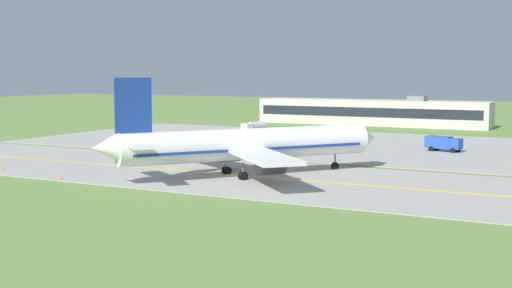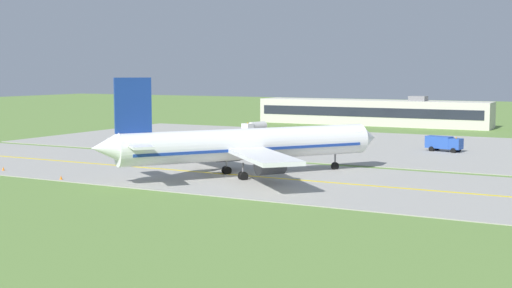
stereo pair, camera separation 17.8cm
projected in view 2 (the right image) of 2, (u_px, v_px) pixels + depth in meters
The scene contains 12 objects.
ground_plane at pixel (233, 175), 87.16m from camera, with size 500.00×500.00×0.00m, color olive.
taxiway_strip at pixel (233, 175), 87.16m from camera, with size 240.00×28.00×0.10m, color #9E9B93.
apron_pad at pixel (398, 147), 119.66m from camera, with size 140.00×52.00×0.10m, color #9E9B93.
taxiway_centreline at pixel (233, 175), 87.15m from camera, with size 220.00×0.60×0.01m, color yellow.
airplane_lead at pixel (245, 145), 85.72m from camera, with size 29.10×33.69×12.70m.
service_truck_baggage at pixel (339, 138), 125.43m from camera, with size 6.71×4.16×2.59m.
service_truck_fuel at pixel (226, 136), 124.02m from camera, with size 2.82×6.18×2.60m.
service_truck_catering at pixel (444, 143), 112.74m from camera, with size 6.30×3.37×2.60m.
service_truck_pushback at pixel (254, 127), 145.41m from camera, with size 3.78×6.34×2.65m.
terminal_building at pixel (372, 112), 170.53m from camera, with size 58.66×9.62×7.52m.
traffic_cone_near_edge at pixel (61, 178), 83.22m from camera, with size 0.44×0.44×0.60m, color orange.
traffic_cone_mid_edge at pixel (3, 169), 90.90m from camera, with size 0.44×0.44×0.60m, color orange.
Camera 2 is at (42.29, -75.21, 13.32)m, focal length 47.24 mm.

